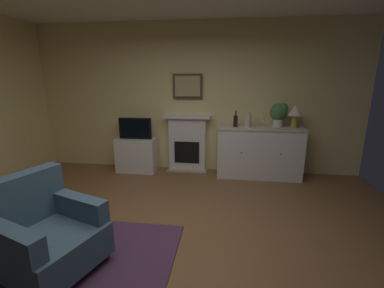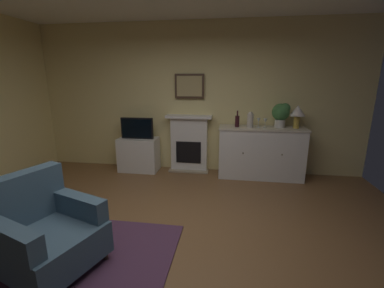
{
  "view_description": "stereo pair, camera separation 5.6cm",
  "coord_description": "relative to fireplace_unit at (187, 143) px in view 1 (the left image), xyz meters",
  "views": [
    {
      "loc": [
        0.61,
        -2.35,
        1.78
      ],
      "look_at": [
        0.21,
        0.65,
        1.0
      ],
      "focal_mm": 24.05,
      "sensor_mm": 36.0,
      "label": 1
    },
    {
      "loc": [
        0.66,
        -2.35,
        1.78
      ],
      "look_at": [
        0.21,
        0.65,
        1.0
      ],
      "focal_mm": 24.05,
      "sensor_mm": 36.0,
      "label": 2
    }
  ],
  "objects": [
    {
      "name": "wall_rear",
      "position": [
        0.11,
        0.13,
        0.85
      ],
      "size": [
        6.24,
        0.06,
        2.79
      ],
      "primitive_type": "cube",
      "color": "#EAD68C",
      "rests_on": "ground_plane"
    },
    {
      "name": "area_rug",
      "position": [
        -0.67,
        -2.83,
        -0.54
      ],
      "size": [
        1.84,
        1.61,
        0.02
      ],
      "primitive_type": "cube",
      "color": "#4C2D47",
      "rests_on": "ground_plane"
    },
    {
      "name": "fireplace_unit",
      "position": [
        0.0,
        0.0,
        0.0
      ],
      "size": [
        0.87,
        0.3,
        1.1
      ],
      "color": "white",
      "rests_on": "ground_plane"
    },
    {
      "name": "armchair",
      "position": [
        -0.9,
        -2.89,
        -0.17
      ],
      "size": [
        1.01,
        0.98,
        0.92
      ],
      "color": "#3F596B",
      "rests_on": "ground_plane"
    },
    {
      "name": "framed_picture",
      "position": [
        -0.0,
        0.05,
        1.09
      ],
      "size": [
        0.55,
        0.04,
        0.45
      ],
      "color": "#473323"
    },
    {
      "name": "ground_plane",
      "position": [
        0.11,
        -2.44,
        -0.6
      ],
      "size": [
        6.24,
        5.2,
        0.1
      ],
      "primitive_type": "cube",
      "color": "brown",
      "rests_on": "ground"
    },
    {
      "name": "tv_cabinet",
      "position": [
        -0.97,
        -0.16,
        -0.22
      ],
      "size": [
        0.75,
        0.42,
        0.65
      ],
      "color": "white",
      "rests_on": "ground_plane"
    },
    {
      "name": "wine_glass_left",
      "position": [
        1.27,
        -0.18,
        0.51
      ],
      "size": [
        0.07,
        0.07,
        0.16
      ],
      "color": "silver",
      "rests_on": "sideboard_cabinet"
    },
    {
      "name": "wine_glass_center",
      "position": [
        1.38,
        -0.21,
        0.51
      ],
      "size": [
        0.07,
        0.07,
        0.16
      ],
      "color": "silver",
      "rests_on": "sideboard_cabinet"
    },
    {
      "name": "table_lamp",
      "position": [
        1.91,
        -0.18,
        0.66
      ],
      "size": [
        0.26,
        0.26,
        0.4
      ],
      "color": "#B79338",
      "rests_on": "sideboard_cabinet"
    },
    {
      "name": "vase_decorative",
      "position": [
        1.12,
        -0.23,
        0.52
      ],
      "size": [
        0.11,
        0.11,
        0.28
      ],
      "color": "beige",
      "rests_on": "sideboard_cabinet"
    },
    {
      "name": "wine_bottle",
      "position": [
        0.9,
        -0.2,
        0.49
      ],
      "size": [
        0.08,
        0.08,
        0.29
      ],
      "color": "#331419",
      "rests_on": "sideboard_cabinet"
    },
    {
      "name": "tv_set",
      "position": [
        -0.97,
        -0.19,
        0.31
      ],
      "size": [
        0.62,
        0.07,
        0.4
      ],
      "color": "black",
      "rests_on": "tv_cabinet"
    },
    {
      "name": "sideboard_cabinet",
      "position": [
        1.34,
        -0.18,
        -0.08
      ],
      "size": [
        1.52,
        0.49,
        0.93
      ],
      "color": "white",
      "rests_on": "ground_plane"
    },
    {
      "name": "potted_plant_small",
      "position": [
        1.65,
        -0.13,
        0.64
      ],
      "size": [
        0.3,
        0.3,
        0.43
      ],
      "color": "beige",
      "rests_on": "sideboard_cabinet"
    }
  ]
}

